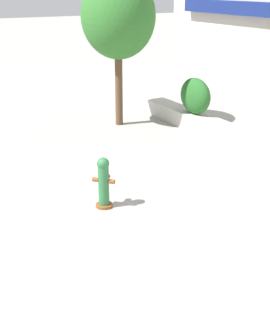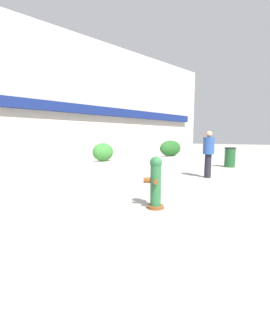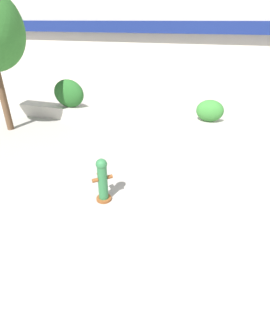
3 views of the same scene
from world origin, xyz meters
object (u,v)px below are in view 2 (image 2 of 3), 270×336
hedge_bush_2 (171,148)px  trash_bin (230,157)px  hedge_bush_1 (103,152)px  pedestrian (208,151)px  fire_hydrant (155,182)px

hedge_bush_2 → trash_bin: size_ratio=1.55×
hedge_bush_1 → trash_bin: (6.03, -2.62, -0.38)m
hedge_bush_2 → pedestrian: bearing=-121.2°
hedge_bush_2 → pedestrian: pedestrian is taller
hedge_bush_1 → fire_hydrant: size_ratio=0.88×
trash_bin → fire_hydrant: bearing=-164.0°
pedestrian → fire_hydrant: bearing=-162.8°
fire_hydrant → pedestrian: 4.43m
hedge_bush_2 → trash_bin: hedge_bush_2 is taller
fire_hydrant → pedestrian: size_ratio=0.62×
hedge_bush_1 → fire_hydrant: bearing=-111.8°
pedestrian → hedge_bush_1: bearing=122.0°
hedge_bush_1 → fire_hydrant: (-1.96, -4.91, -0.33)m
hedge_bush_2 → fire_hydrant: bearing=-142.5°
hedge_bush_1 → pedestrian: bearing=-58.0°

